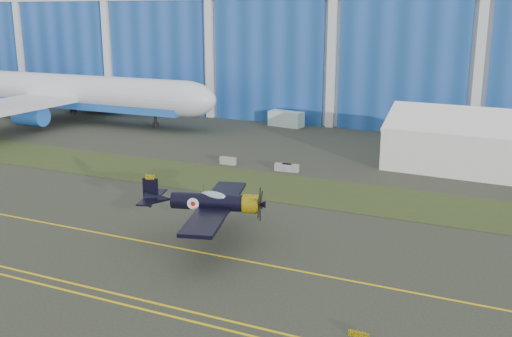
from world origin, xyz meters
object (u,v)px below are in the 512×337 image
at_px(tent, 460,137).
at_px(warbird, 208,202).
at_px(shipping_container, 286,119).
at_px(tug, 441,135).
at_px(jetliner, 64,54).

bearing_deg(tent, warbird, -111.06).
xyz_separation_m(shipping_container, tug, (24.53, -0.48, -0.45)).
height_order(tent, tug, tent).
distance_m(warbird, tug, 50.35).
bearing_deg(shipping_container, warbird, -65.76).
distance_m(warbird, tent, 36.92).
bearing_deg(shipping_container, jetliner, -154.92).
relative_size(tent, tug, 6.26).
bearing_deg(jetliner, shipping_container, 15.66).
xyz_separation_m(tent, shipping_container, (-28.74, 15.89, -2.51)).
xyz_separation_m(warbird, jetliner, (-49.61, 39.11, 7.73)).
xyz_separation_m(warbird, tent, (15.14, 33.67, 0.32)).
height_order(jetliner, tent, jetliner).
bearing_deg(tug, shipping_container, -163.76).
xyz_separation_m(tent, tug, (-4.22, 15.41, -2.96)).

